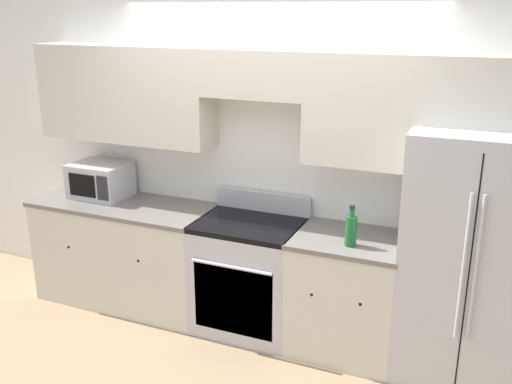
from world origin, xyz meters
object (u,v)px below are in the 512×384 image
at_px(refrigerator, 472,256).
at_px(bottle, 351,230).
at_px(oven_range, 249,275).
at_px(microwave, 101,180).

xyz_separation_m(refrigerator, bottle, (-0.78, -0.21, 0.15)).
xyz_separation_m(oven_range, refrigerator, (1.60, 0.08, 0.41)).
distance_m(oven_range, microwave, 1.55).
bearing_deg(microwave, refrigerator, -0.04).
xyz_separation_m(oven_range, microwave, (-1.43, 0.08, 0.59)).
xyz_separation_m(oven_range, bottle, (0.82, -0.13, 0.56)).
height_order(refrigerator, microwave, refrigerator).
bearing_deg(bottle, oven_range, 170.68).
bearing_deg(microwave, bottle, -5.42).
distance_m(oven_range, refrigerator, 1.65).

